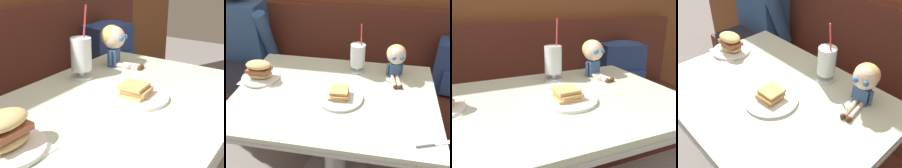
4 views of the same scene
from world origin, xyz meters
The scene contains 6 objects.
booth_bench centered at (0.00, 0.81, 0.33)m, with size 2.60×0.48×1.00m.
diner_table centered at (0.00, 0.18, 0.54)m, with size 1.11×0.81×0.74m.
toast_plate centered at (0.03, 0.14, 0.76)m, with size 0.25×0.25×0.06m.
milkshake_glass centered at (0.09, 0.45, 0.84)m, with size 0.10×0.10×0.32m.
seated_doll centered at (0.32, 0.43, 0.87)m, with size 0.13×0.23×0.20m.
backpack centered at (0.78, 0.78, 0.66)m, with size 0.34×0.30×0.41m.
Camera 3 is at (-0.38, -0.76, 1.15)m, focal length 41.31 mm.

